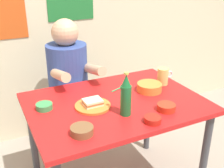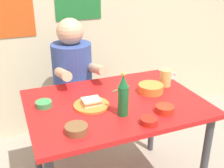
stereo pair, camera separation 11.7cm
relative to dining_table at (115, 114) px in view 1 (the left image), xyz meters
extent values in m
cube|color=#CC4C19|center=(-0.52, 1.01, 0.58)|extent=(0.38, 0.01, 0.51)
cube|color=red|center=(0.00, 0.00, 0.08)|extent=(1.10, 0.80, 0.03)
cylinder|color=#3F3F44|center=(0.49, -0.34, -0.29)|extent=(0.05, 0.05, 0.71)
cylinder|color=#3F3F44|center=(-0.49, 0.34, -0.29)|extent=(0.05, 0.05, 0.71)
cylinder|color=#3F3F44|center=(0.49, 0.34, -0.29)|extent=(0.05, 0.05, 0.71)
cylinder|color=#4C4C51|center=(-0.12, 0.63, -0.44)|extent=(0.08, 0.08, 0.41)
cylinder|color=maroon|center=(-0.12, 0.63, -0.22)|extent=(0.34, 0.34, 0.04)
cylinder|color=#33478C|center=(-0.12, 0.63, 0.06)|extent=(0.32, 0.32, 0.52)
sphere|color=tan|center=(-0.12, 0.63, 0.42)|extent=(0.21, 0.21, 0.21)
cylinder|color=tan|center=(-0.25, 0.38, 0.18)|extent=(0.07, 0.31, 0.14)
cylinder|color=tan|center=(0.01, 0.38, 0.18)|extent=(0.07, 0.31, 0.14)
cylinder|color=orange|center=(-0.16, -0.01, 0.10)|extent=(0.22, 0.22, 0.01)
cube|color=beige|center=(-0.16, -0.01, 0.11)|extent=(0.11, 0.09, 0.01)
cube|color=#9E592D|center=(-0.16, -0.01, 0.13)|extent=(0.11, 0.09, 0.01)
cube|color=beige|center=(-0.16, -0.01, 0.14)|extent=(0.11, 0.09, 0.01)
cylinder|color=#D1BC66|center=(0.43, 0.10, 0.15)|extent=(0.08, 0.08, 0.12)
torus|color=silver|center=(0.49, 0.10, 0.16)|extent=(0.06, 0.01, 0.06)
cylinder|color=#19602D|center=(-0.02, -0.18, 0.18)|extent=(0.06, 0.06, 0.18)
cone|color=#19602D|center=(-0.02, -0.18, 0.31)|extent=(0.05, 0.05, 0.07)
cylinder|color=#BFB74C|center=(-0.02, -0.18, 0.35)|extent=(0.03, 0.03, 0.01)
cylinder|color=orange|center=(0.28, 0.04, 0.12)|extent=(0.17, 0.17, 0.05)
cylinder|color=#B25B2D|center=(0.28, 0.04, 0.13)|extent=(0.14, 0.14, 0.02)
cylinder|color=#388C4C|center=(-0.43, 0.10, 0.11)|extent=(0.10, 0.10, 0.03)
cylinder|color=#5B643A|center=(-0.43, 0.10, 0.12)|extent=(0.08, 0.08, 0.02)
cylinder|color=#B21E14|center=(0.07, -0.32, 0.11)|extent=(0.10, 0.10, 0.03)
cylinder|color=maroon|center=(0.07, -0.32, 0.12)|extent=(0.08, 0.08, 0.02)
cylinder|color=red|center=(0.22, -0.24, 0.11)|extent=(0.11, 0.11, 0.04)
cylinder|color=#A33521|center=(0.22, -0.24, 0.12)|extent=(0.09, 0.09, 0.02)
cylinder|color=brown|center=(-0.32, -0.26, 0.11)|extent=(0.12, 0.12, 0.04)
cylinder|color=brown|center=(-0.32, -0.26, 0.12)|extent=(0.10, 0.10, 0.02)
cylinder|color=#26A559|center=(0.09, 0.15, 0.10)|extent=(0.11, 0.05, 0.01)
ellipsoid|color=#26A559|center=(0.14, 0.17, 0.10)|extent=(0.04, 0.02, 0.01)
camera|label=1|loc=(-0.72, -1.41, 0.90)|focal=44.65mm
camera|label=2|loc=(-0.61, -1.46, 0.90)|focal=44.65mm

